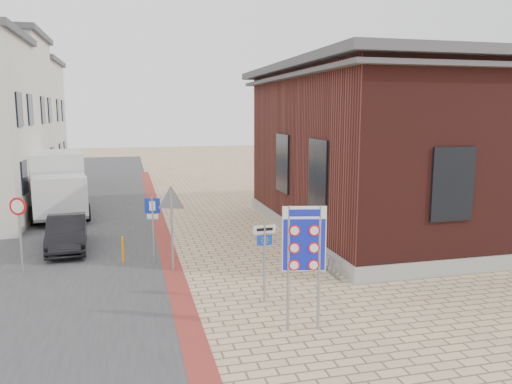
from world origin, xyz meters
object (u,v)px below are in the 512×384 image
sedan (67,233)px  border_sign (304,242)px  box_truck (57,184)px  essen_sign (264,249)px  parking_sign (153,218)px  bollard (123,250)px

sedan → border_sign: bearing=-58.7°
box_truck → essen_sign: bearing=-72.3°
sedan → parking_sign: 3.89m
box_truck → essen_sign: box_truck is taller
sedan → essen_sign: (5.54, -6.59, 0.82)m
sedan → box_truck: (-1.07, 6.46, 0.93)m
parking_sign → bollard: size_ratio=2.48×
sedan → border_sign: size_ratio=1.30×
sedan → bollard: (1.96, -2.16, -0.17)m
sedan → essen_sign: essen_sign is taller
sedan → border_sign: (5.96, -8.39, 1.45)m
parking_sign → bollard: (-0.98, 0.23, -1.04)m
sedan → bollard: size_ratio=4.16×
box_truck → bollard: size_ratio=6.70×
essen_sign → bollard: size_ratio=2.45×
bollard → parking_sign: bearing=-13.2°
parking_sign → sedan: bearing=154.1°
sedan → border_sign: border_sign is taller
box_truck → border_sign: 16.44m
sedan → essen_sign: 8.65m
border_sign → essen_sign: (-0.42, 1.80, -0.63)m
box_truck → parking_sign: size_ratio=2.70×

